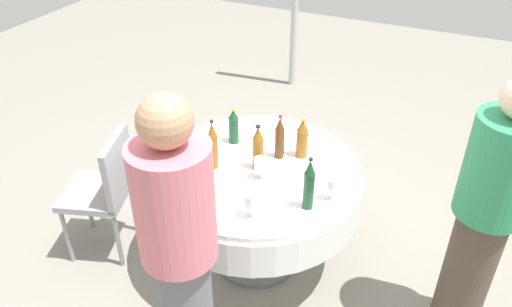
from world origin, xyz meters
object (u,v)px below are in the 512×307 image
bottle_amber_south (302,139)px  wine_glass_south (250,201)px  wine_glass_front (260,165)px  dining_table (256,187)px  bottle_amber_north (213,146)px  wine_glass_outer (183,129)px  wine_glass_right (333,184)px  chair_south (106,185)px  bottle_brown_east (280,138)px  person_north (180,253)px  plate_far (198,194)px  bottle_dark_green_inner (309,185)px  bottle_dark_green_front (234,127)px  bottle_amber_outer (258,149)px  person_inner (486,213)px  plate_rear (302,136)px

bottle_amber_south → wine_glass_south: (-0.64, 0.04, -0.02)m
wine_glass_south → wine_glass_front: bearing=16.1°
dining_table → bottle_amber_north: bearing=115.3°
wine_glass_outer → wine_glass_right: 1.04m
wine_glass_right → bottle_amber_south: bearing=41.9°
chair_south → bottle_brown_east: bearing=-83.5°
wine_glass_right → bottle_brown_east: bearing=57.5°
bottle_brown_east → person_north: person_north is taller
plate_far → chair_south: 0.78m
wine_glass_south → person_north: person_north is taller
bottle_amber_north → wine_glass_right: (-0.00, -0.72, -0.05)m
bottle_dark_green_inner → bottle_dark_green_front: 0.77m
bottle_dark_green_front → person_north: bearing=-165.1°
bottle_amber_north → wine_glass_front: size_ratio=2.31×
bottle_brown_east → person_north: (-1.06, 0.04, -0.01)m
dining_table → bottle_dark_green_front: bearing=51.6°
bottle_dark_green_front → wine_glass_outer: bottle_dark_green_front is taller
bottle_amber_outer → wine_glass_south: bottle_amber_outer is taller
bottle_amber_outer → person_inner: bearing=-88.7°
bottle_dark_green_front → wine_glass_outer: 0.31m
wine_glass_south → chair_south: wine_glass_south is taller
bottle_dark_green_inner → plate_far: (-0.16, 0.57, -0.14)m
wine_glass_south → person_north: size_ratio=0.09×
bottle_brown_east → bottle_amber_south: 0.14m
bottle_brown_east → person_north: size_ratio=0.17×
bottle_amber_north → person_inner: (0.13, -1.48, -0.08)m
bottle_amber_south → wine_glass_south: bearing=176.6°
bottle_dark_green_front → plate_rear: bearing=-57.4°
wine_glass_front → bottle_brown_east: bearing=-3.2°
dining_table → bottle_amber_outer: bearing=-110.4°
wine_glass_outer → chair_south: bearing=132.7°
person_inner → wine_glass_south: bearing=-69.0°
bottle_brown_east → bottle_dark_green_inner: bearing=-139.9°
bottle_amber_north → dining_table: bearing=-64.7°
dining_table → wine_glass_right: bearing=-102.1°
bottle_dark_green_front → person_inner: (-0.17, -1.50, -0.04)m
bottle_amber_outer → plate_far: bottle_amber_outer is taller
wine_glass_front → plate_rear: size_ratio=0.59×
bottle_dark_green_inner → bottle_amber_north: bottle_amber_north is taller
wine_glass_outer → person_inner: size_ratio=0.09×
bottle_amber_outer → wine_glass_south: (-0.42, -0.15, -0.03)m
dining_table → wine_glass_right: size_ratio=9.21×
bottle_dark_green_inner → bottle_amber_outer: 0.45m
wine_glass_outer → chair_south: 0.61m
dining_table → bottle_brown_east: 0.33m
bottle_dark_green_front → plate_rear: (0.24, -0.37, -0.10)m
plate_far → wine_glass_front: bearing=-39.8°
bottle_amber_outer → wine_glass_right: size_ratio=2.10×
dining_table → plate_far: 0.45m
bottle_dark_green_inner → bottle_amber_north: size_ratio=0.99×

